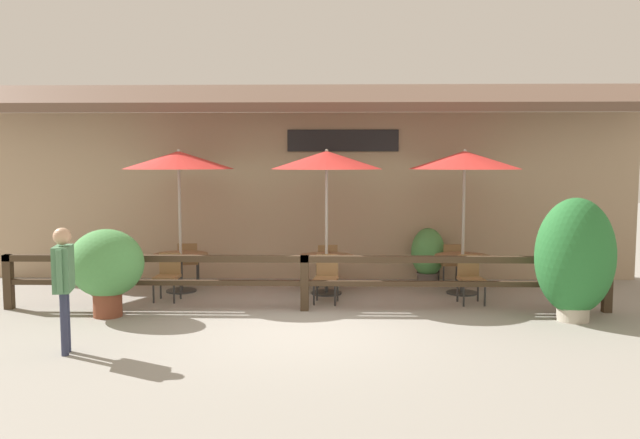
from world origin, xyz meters
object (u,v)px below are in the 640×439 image
at_px(chair_far_wallside, 451,262).
at_px(potted_plant_tall_tropical, 107,266).
at_px(dining_table_near, 181,261).
at_px(chair_far_streetside, 470,276).
at_px(chair_near_streetside, 168,274).
at_px(patio_umbrella_far, 465,160).
at_px(chair_middle_streetside, 326,276).
at_px(pedestrian, 63,273).
at_px(chair_near_wallside, 188,261).
at_px(patio_umbrella_near, 179,160).
at_px(patio_umbrella_middle, 327,160).
at_px(potted_plant_broad_leaf, 428,255).
at_px(chair_middle_wallside, 327,262).
at_px(potted_plant_corner_fern, 575,258).
at_px(dining_table_far, 463,263).
at_px(dining_table_middle, 326,263).

xyz_separation_m(chair_far_wallside, potted_plant_tall_tropical, (-6.15, -2.78, 0.36)).
distance_m(dining_table_near, potted_plant_tall_tropical, 2.16).
bearing_deg(chair_far_streetside, dining_table_near, 165.34).
relative_size(chair_near_streetside, patio_umbrella_far, 0.31).
distance_m(dining_table_near, chair_middle_streetside, 3.01).
relative_size(chair_far_streetside, pedestrian, 0.51).
bearing_deg(chair_middle_streetside, chair_near_wallside, 156.65).
height_order(patio_umbrella_near, patio_umbrella_middle, same).
bearing_deg(chair_near_streetside, chair_middle_streetside, 1.52).
distance_m(chair_middle_streetside, chair_far_streetside, 2.59).
bearing_deg(patio_umbrella_far, potted_plant_broad_leaf, 116.39).
relative_size(chair_middle_streetside, potted_plant_tall_tropical, 0.60).
distance_m(chair_far_streetside, chair_far_wallside, 1.66).
relative_size(dining_table_near, chair_middle_wallside, 1.24).
bearing_deg(patio_umbrella_far, potted_plant_corner_fern, -56.45).
distance_m(patio_umbrella_middle, chair_far_wallside, 3.43).
xyz_separation_m(patio_umbrella_far, chair_far_wallside, (-0.06, 0.83, -2.08)).
distance_m(patio_umbrella_middle, dining_table_far, 3.29).
xyz_separation_m(chair_near_streetside, chair_middle_streetside, (2.91, -0.11, 0.00)).
bearing_deg(chair_middle_streetside, patio_umbrella_middle, 97.39).
relative_size(patio_umbrella_far, pedestrian, 1.66).
xyz_separation_m(chair_far_streetside, pedestrian, (-6.01, -3.13, 0.59)).
distance_m(chair_near_streetside, chair_near_wallside, 1.58).
relative_size(patio_umbrella_near, chair_near_streetside, 3.22).
xyz_separation_m(patio_umbrella_far, chair_far_streetside, (-0.03, -0.83, -2.08)).
relative_size(dining_table_far, chair_far_streetside, 1.24).
xyz_separation_m(dining_table_middle, potted_plant_broad_leaf, (2.12, 1.12, 0.01)).
distance_m(dining_table_middle, chair_middle_streetside, 0.76).
bearing_deg(chair_near_wallside, potted_plant_tall_tropical, 67.72).
relative_size(patio_umbrella_middle, dining_table_far, 2.60).
relative_size(dining_table_middle, potted_plant_corner_fern, 0.54).
relative_size(patio_umbrella_far, chair_far_streetside, 3.22).
height_order(dining_table_near, potted_plant_tall_tropical, potted_plant_tall_tropical).
distance_m(chair_near_wallside, chair_middle_streetside, 3.37).
bearing_deg(patio_umbrella_middle, dining_table_near, 177.07).
height_order(chair_middle_wallside, chair_far_wallside, same).
bearing_deg(potted_plant_corner_fern, chair_far_streetside, 138.77).
bearing_deg(pedestrian, chair_middle_wallside, -49.50).
bearing_deg(dining_table_far, dining_table_middle, -178.21).
height_order(chair_near_streetside, chair_middle_wallside, same).
bearing_deg(chair_near_streetside, chair_far_wallside, 19.59).
height_order(dining_table_middle, potted_plant_corner_fern, potted_plant_corner_fern).
relative_size(chair_far_streetside, chair_far_wallside, 1.00).
bearing_deg(chair_far_streetside, chair_far_wallside, 85.76).
xyz_separation_m(patio_umbrella_near, dining_table_near, (0.00, 0.00, -1.98)).
xyz_separation_m(dining_table_middle, chair_middle_wallside, (0.00, 0.76, -0.11)).
bearing_deg(potted_plant_corner_fern, patio_umbrella_middle, 153.77).
distance_m(patio_umbrella_near, chair_near_wallside, 2.23).
bearing_deg(dining_table_far, dining_table_near, 179.33).
relative_size(patio_umbrella_near, potted_plant_broad_leaf, 2.39).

